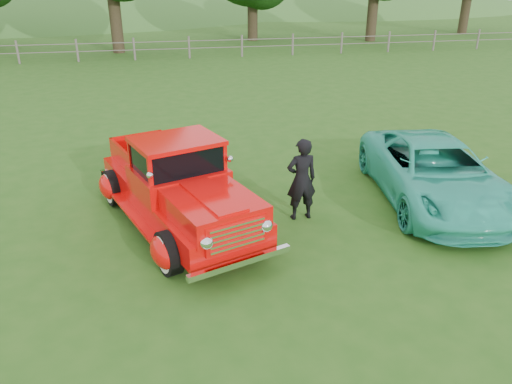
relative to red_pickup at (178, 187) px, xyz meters
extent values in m
plane|color=#255316|center=(1.78, -1.91, -0.80)|extent=(140.00, 140.00, 0.00)
ellipsoid|color=#2D6425|center=(-16.22, 56.09, -5.75)|extent=(84.00, 60.00, 18.00)
ellipsoid|color=#2D6425|center=(21.78, 60.09, -4.65)|extent=(72.00, 52.00, 14.00)
cube|color=#665D56|center=(1.78, 20.09, -0.25)|extent=(48.00, 0.04, 0.04)
cube|color=#665D56|center=(1.78, 20.09, 0.15)|extent=(48.00, 0.04, 0.04)
cylinder|color=#2E2317|center=(-2.22, 23.09, 1.62)|extent=(0.70, 0.70, 4.84)
cylinder|color=#2E2317|center=(6.78, 27.09, 1.07)|extent=(0.70, 0.70, 3.74)
cylinder|color=#2E2317|center=(14.78, 25.09, 1.40)|extent=(0.70, 0.70, 4.40)
cylinder|color=#2E2317|center=(23.78, 28.09, 1.29)|extent=(0.70, 0.70, 4.18)
cylinder|color=black|center=(-0.28, -1.70, -0.42)|extent=(0.48, 0.80, 0.76)
cylinder|color=black|center=(1.29, -1.15, -0.42)|extent=(0.48, 0.80, 0.76)
cylinder|color=black|center=(-1.31, 1.22, -0.42)|extent=(0.48, 0.80, 0.76)
cylinder|color=black|center=(0.25, 1.77, -0.42)|extent=(0.48, 0.80, 0.76)
cube|color=red|center=(-0.01, 0.04, -0.22)|extent=(3.01, 4.86, 0.44)
ellipsoid|color=red|center=(-0.34, -1.73, -0.38)|extent=(0.64, 0.84, 0.54)
ellipsoid|color=red|center=(1.35, -1.12, -0.38)|extent=(0.64, 0.84, 0.54)
ellipsoid|color=red|center=(-1.38, 1.19, -0.38)|extent=(0.64, 0.84, 0.54)
ellipsoid|color=red|center=(0.32, 1.80, -0.38)|extent=(0.64, 0.84, 0.54)
cube|color=red|center=(0.51, -1.43, 0.17)|extent=(1.79, 1.95, 0.42)
cube|color=red|center=(0.02, -0.06, 0.19)|extent=(1.96, 1.81, 0.44)
cube|color=black|center=(0.02, -0.06, 0.66)|extent=(1.74, 1.54, 0.50)
cube|color=red|center=(0.02, -0.06, 0.94)|extent=(1.84, 1.66, 0.08)
cube|color=red|center=(-0.46, 1.31, 0.15)|extent=(1.76, 2.23, 0.45)
cube|color=white|center=(0.78, -2.19, 0.05)|extent=(1.04, 0.45, 0.50)
cube|color=white|center=(0.81, -2.28, -0.38)|extent=(1.73, 0.70, 0.10)
cube|color=white|center=(-0.82, 2.32, -0.38)|extent=(1.65, 0.67, 0.10)
imported|color=#2DB79B|center=(5.39, 0.02, -0.13)|extent=(2.87, 5.04, 1.33)
imported|color=black|center=(2.39, -0.20, 0.04)|extent=(0.63, 0.44, 1.67)
camera|label=1|loc=(-0.28, -8.83, 3.80)|focal=35.00mm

